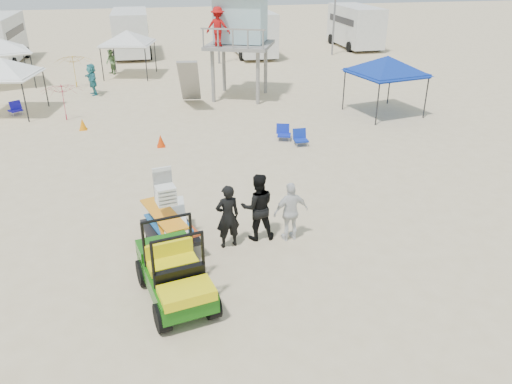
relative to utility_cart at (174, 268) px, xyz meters
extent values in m
plane|color=beige|center=(1.86, -0.54, -0.86)|extent=(140.00, 140.00, 0.00)
cube|color=#14560D|center=(0.02, 0.03, -0.32)|extent=(1.66, 2.61, 0.43)
cube|color=yellow|center=(0.02, 0.03, -0.06)|extent=(1.22, 0.89, 0.23)
cylinder|color=black|center=(-0.51, -0.84, -0.55)|extent=(0.39, 0.66, 0.62)
cube|color=black|center=(0.02, 2.33, -0.42)|extent=(1.53, 1.96, 0.11)
cylinder|color=black|center=(-0.49, 2.33, -0.63)|extent=(0.27, 0.49, 0.46)
imported|color=black|center=(1.52, 2.03, 0.02)|extent=(0.71, 0.53, 1.76)
imported|color=black|center=(2.37, 2.28, 0.09)|extent=(0.95, 0.75, 1.89)
imported|color=silver|center=(3.22, 2.03, -0.03)|extent=(1.02, 0.54, 1.66)
cylinder|color=gray|center=(3.46, 15.83, 0.48)|extent=(0.19, 0.19, 2.67)
cube|color=gray|center=(4.64, 17.01, 1.90)|extent=(4.20, 4.20, 0.17)
cube|color=#9EC5CD|center=(4.64, 17.33, 3.15)|extent=(3.10, 2.92, 2.25)
imported|color=#B20F0F|center=(3.78, 15.94, 2.92)|extent=(1.21, 0.70, 1.88)
cylinder|color=black|center=(9.44, 11.15, 0.15)|extent=(0.06, 0.06, 2.02)
pyramid|color=navy|center=(10.81, 12.52, 1.91)|extent=(3.42, 3.42, 0.80)
cube|color=navy|center=(10.81, 12.52, 1.11)|extent=(3.42, 3.42, 0.18)
pyramid|color=white|center=(-6.80, 16.26, 1.83)|extent=(3.25, 3.25, 0.80)
cube|color=white|center=(-6.80, 16.26, 1.03)|extent=(3.25, 3.25, 0.18)
cylinder|color=black|center=(-2.57, 22.22, 0.18)|extent=(0.06, 0.06, 2.08)
pyramid|color=silver|center=(-1.22, 23.57, 1.97)|extent=(3.44, 3.44, 0.80)
cube|color=silver|center=(-1.22, 23.57, 1.17)|extent=(3.44, 3.44, 0.18)
imported|color=#AE122E|center=(-4.06, 14.60, 0.00)|extent=(2.34, 2.37, 1.71)
imported|color=#CE9512|center=(-4.27, 21.21, 0.07)|extent=(2.85, 2.86, 1.86)
cone|color=red|center=(0.09, 10.10, -0.61)|extent=(0.34, 0.34, 0.50)
cone|color=orange|center=(-3.19, 13.00, -0.61)|extent=(0.34, 0.34, 0.50)
cube|color=#1711B8|center=(-6.58, 16.06, -0.64)|extent=(0.73, 0.73, 0.06)
cube|color=#1711B8|center=(-6.58, 16.30, -0.44)|extent=(0.53, 0.47, 0.44)
cylinder|color=#B2B2B7|center=(-6.80, 15.86, -0.76)|extent=(0.03, 0.03, 0.20)
cube|color=#0F23A8|center=(5.15, 9.81, -0.64)|extent=(0.67, 0.65, 0.06)
cube|color=#0F23A8|center=(5.15, 10.05, -0.44)|extent=(0.57, 0.34, 0.44)
cylinder|color=#B2B2B7|center=(4.93, 9.61, -0.76)|extent=(0.03, 0.03, 0.20)
cube|color=#0E289D|center=(5.64, 9.05, -0.64)|extent=(0.55, 0.51, 0.06)
cube|color=#0E289D|center=(5.64, 9.29, -0.44)|extent=(0.54, 0.18, 0.44)
cylinder|color=#B2B2B7|center=(5.42, 8.85, -0.76)|extent=(0.03, 0.03, 0.20)
cube|color=silver|center=(-1.14, 30.96, 0.89)|extent=(2.50, 6.50, 3.00)
cube|color=black|center=(-1.14, 30.96, 1.34)|extent=(2.54, 5.20, 0.50)
cylinder|color=black|center=(-2.39, 28.88, -0.46)|extent=(0.25, 0.80, 0.80)
cube|color=silver|center=(7.86, 29.46, 0.89)|extent=(2.50, 7.00, 3.00)
cube|color=black|center=(7.86, 29.46, 1.34)|extent=(2.54, 5.60, 0.50)
cylinder|color=black|center=(6.61, 27.22, -0.46)|extent=(0.25, 0.80, 0.80)
cube|color=silver|center=(16.86, 30.96, 0.89)|extent=(2.50, 6.60, 3.00)
cube|color=black|center=(16.86, 30.96, 1.34)|extent=(2.54, 5.28, 0.50)
cylinder|color=black|center=(15.61, 28.85, -0.46)|extent=(0.25, 0.80, 0.80)
cylinder|color=slate|center=(4.86, 26.46, 3.14)|extent=(0.14, 0.14, 8.00)
cylinder|color=slate|center=(13.86, 27.96, 3.14)|extent=(0.14, 0.14, 8.00)
imported|color=teal|center=(-3.18, 19.28, -0.01)|extent=(0.90, 1.65, 1.69)
imported|color=#517646|center=(-2.41, 24.40, -0.08)|extent=(0.90, 0.96, 1.56)
camera|label=1|loc=(-0.16, -9.24, 6.16)|focal=35.00mm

